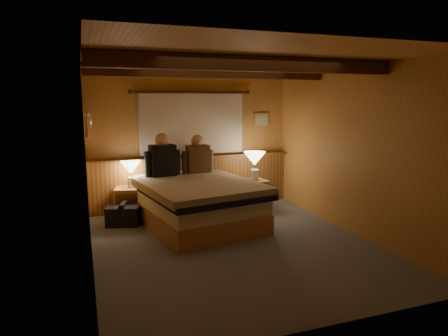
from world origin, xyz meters
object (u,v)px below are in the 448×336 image
bed (197,203)px  lamp_right (255,160)px  nightstand_left (130,202)px  nightstand_right (252,195)px  person_left (162,158)px  person_right (198,157)px  duffel_bag (123,215)px  lamp_left (131,169)px

bed → lamp_right: bearing=13.0°
nightstand_left → nightstand_right: size_ratio=0.99×
person_left → person_right: 0.62m
bed → person_right: size_ratio=3.34×
nightstand_right → person_right: bearing=160.0°
nightstand_left → person_right: 1.36m
person_left → duffel_bag: size_ratio=1.30×
person_right → person_left: bearing=-175.9°
nightstand_left → person_right: bearing=8.4°
person_right → duffel_bag: (-1.30, -0.34, -0.80)m
lamp_right → duffel_bag: size_ratio=0.89×
nightstand_left → lamp_left: lamp_left is taller
nightstand_right → duffel_bag: bearing=176.6°
lamp_right → person_right: bearing=166.6°
bed → person_left: size_ratio=3.10×
nightstand_left → duffel_bag: nightstand_left is taller
nightstand_left → lamp_right: size_ratio=1.06×
person_right → bed: bearing=-109.9°
nightstand_left → duffel_bag: bearing=-97.8°
nightstand_right → person_right: person_right is taller
bed → nightstand_left: bed is taller
nightstand_right → lamp_right: lamp_right is taller
person_right → duffel_bag: size_ratio=1.21×
nightstand_left → duffel_bag: 0.45m
nightstand_right → person_left: bearing=168.2°
nightstand_left → person_right: size_ratio=0.78×
nightstand_right → person_right: (-0.91, 0.22, 0.69)m
nightstand_left → nightstand_right: bearing=4.0°
duffel_bag → lamp_left: bearing=82.6°
nightstand_left → nightstand_right: nightstand_right is taller
lamp_left → nightstand_left: bearing=-157.5°
bed → nightstand_left: 1.23m
person_left → nightstand_right: bearing=-14.3°
bed → duffel_bag: (-1.09, 0.38, -0.20)m
nightstand_right → person_left: person_left is taller
bed → nightstand_left: (-0.94, 0.80, -0.11)m
lamp_left → person_right: bearing=-4.7°
bed → nightstand_right: bed is taller
duffel_bag → lamp_right: bearing=19.7°
lamp_right → person_left: 1.58m
person_left → person_right: bearing=-1.9°
nightstand_left → person_left: size_ratio=0.72×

